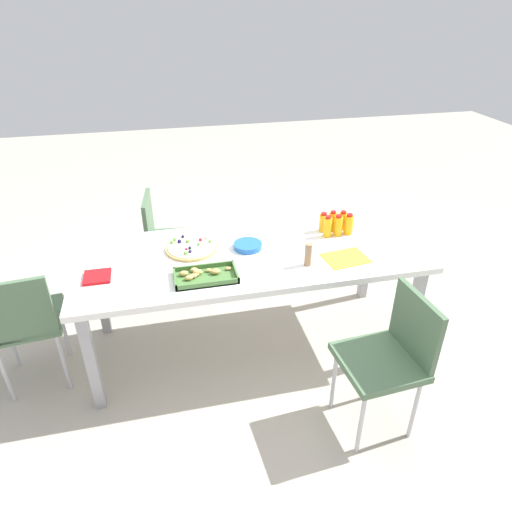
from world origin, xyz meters
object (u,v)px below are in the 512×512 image
object	(u,v)px
juice_bottle_5	(327,227)
snack_tray	(204,276)
fruit_pizza	(192,247)
juice_bottle_4	(338,226)
napkin_stack	(97,277)
juice_bottle_2	(323,222)
plate_stack	(248,246)
chair_near_right	(166,236)
paper_folder	(346,258)
chair_far_left	(391,352)
party_table	(251,261)
juice_bottle_3	(349,225)
juice_bottle_1	(333,221)
cardboard_tube	(308,254)
juice_bottle_0	(343,221)
chair_end	(23,320)

from	to	relation	value
juice_bottle_5	snack_tray	bearing A→B (deg)	20.63
fruit_pizza	juice_bottle_4	bearing A→B (deg)	178.84
snack_tray	napkin_stack	size ratio (longest dim) A/B	2.38
juice_bottle_2	plate_stack	distance (m)	0.56
chair_near_right	paper_folder	bearing A→B (deg)	53.21
juice_bottle_5	napkin_stack	distance (m)	1.47
chair_far_left	fruit_pizza	size ratio (longest dim) A/B	2.53
party_table	juice_bottle_3	distance (m)	0.71
chair_near_right	paper_folder	world-z (taller)	chair_near_right
party_table	juice_bottle_2	bearing A→B (deg)	-161.36
fruit_pizza	party_table	bearing A→B (deg)	160.98
party_table	paper_folder	distance (m)	0.59
juice_bottle_2	juice_bottle_5	distance (m)	0.08
juice_bottle_2	snack_tray	world-z (taller)	juice_bottle_2
plate_stack	chair_near_right	bearing A→B (deg)	-55.49
juice_bottle_1	juice_bottle_3	distance (m)	0.12
juice_bottle_4	napkin_stack	distance (m)	1.54
cardboard_tube	chair_near_right	bearing A→B (deg)	-51.32
juice_bottle_1	juice_bottle_3	xyz separation A→B (m)	(-0.08, 0.08, 0.00)
napkin_stack	paper_folder	xyz separation A→B (m)	(-1.47, 0.11, -0.01)
snack_tray	napkin_stack	world-z (taller)	snack_tray
chair_near_right	juice_bottle_3	xyz separation A→B (m)	(-1.20, 0.68, 0.30)
snack_tray	fruit_pizza	bearing A→B (deg)	-84.13
juice_bottle_5	plate_stack	bearing A→B (deg)	4.47
juice_bottle_0	juice_bottle_5	size ratio (longest dim) A/B	0.90
juice_bottle_1	cardboard_tube	bearing A→B (deg)	52.58
chair_far_left	chair_end	xyz separation A→B (m)	(1.94, -0.72, 0.00)
juice_bottle_5	chair_end	bearing A→B (deg)	5.71
juice_bottle_1	paper_folder	size ratio (longest dim) A/B	0.53
juice_bottle_5	cardboard_tube	world-z (taller)	juice_bottle_5
chair_near_right	juice_bottle_0	world-z (taller)	juice_bottle_0
snack_tray	juice_bottle_2	bearing A→B (deg)	-154.80
chair_near_right	juice_bottle_0	bearing A→B (deg)	69.29
juice_bottle_0	juice_bottle_4	xyz separation A→B (m)	(0.07, 0.08, 0.01)
chair_far_left	snack_tray	size ratio (longest dim) A/B	2.32
juice_bottle_4	juice_bottle_5	world-z (taller)	juice_bottle_5
juice_bottle_0	cardboard_tube	xyz separation A→B (m)	(0.38, 0.40, 0.01)
chair_near_right	cardboard_tube	xyz separation A→B (m)	(-0.81, 1.01, 0.30)
snack_tray	napkin_stack	bearing A→B (deg)	-12.27
juice_bottle_0	juice_bottle_5	bearing A→B (deg)	28.83
juice_bottle_4	cardboard_tube	distance (m)	0.45
juice_bottle_1	juice_bottle_2	xyz separation A→B (m)	(0.07, -0.00, -0.00)
juice_bottle_5	fruit_pizza	distance (m)	0.90
chair_far_left	paper_folder	world-z (taller)	chair_far_left
snack_tray	cardboard_tube	xyz separation A→B (m)	(-0.62, -0.00, 0.06)
cardboard_tube	party_table	bearing A→B (deg)	-36.43
cardboard_tube	juice_bottle_4	bearing A→B (deg)	-134.25
fruit_pizza	cardboard_tube	xyz separation A→B (m)	(-0.66, 0.34, 0.06)
juice_bottle_1	napkin_stack	distance (m)	1.55
juice_bottle_2	juice_bottle_4	bearing A→B (deg)	132.46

